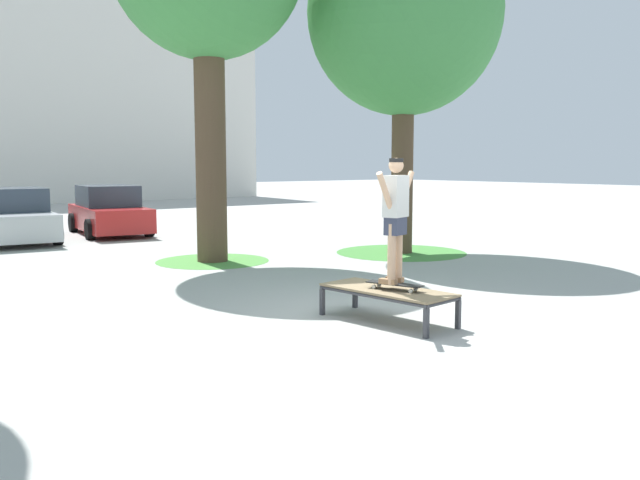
{
  "coord_description": "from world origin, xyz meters",
  "views": [
    {
      "loc": [
        -6.28,
        -6.86,
        2.17
      ],
      "look_at": [
        0.06,
        1.2,
        1.0
      ],
      "focal_mm": 37.68,
      "sensor_mm": 36.0,
      "label": 1
    }
  ],
  "objects_px": {
    "skate_box": "(387,292)",
    "tree_near_right": "(404,14)",
    "skater": "(395,211)",
    "skateboard": "(395,284)",
    "car_red": "(109,212)",
    "car_silver": "(14,217)"
  },
  "relations": [
    {
      "from": "skateboard",
      "to": "car_silver",
      "type": "bearing_deg",
      "value": 96.67
    },
    {
      "from": "tree_near_right",
      "to": "car_red",
      "type": "height_order",
      "value": "tree_near_right"
    },
    {
      "from": "skater",
      "to": "skate_box",
      "type": "bearing_deg",
      "value": 96.2
    },
    {
      "from": "skate_box",
      "to": "car_red",
      "type": "height_order",
      "value": "car_red"
    },
    {
      "from": "skate_box",
      "to": "car_silver",
      "type": "xyz_separation_m",
      "value": [
        -1.55,
        13.23,
        0.28
      ]
    },
    {
      "from": "skateboard",
      "to": "tree_near_right",
      "type": "xyz_separation_m",
      "value": [
        5.29,
        5.14,
        5.14
      ]
    },
    {
      "from": "skate_box",
      "to": "car_red",
      "type": "xyz_separation_m",
      "value": [
        1.31,
        13.69,
        0.28
      ]
    },
    {
      "from": "car_red",
      "to": "skateboard",
      "type": "bearing_deg",
      "value": -95.34
    },
    {
      "from": "skateboard",
      "to": "skater",
      "type": "bearing_deg",
      "value": 107.95
    },
    {
      "from": "skateboard",
      "to": "car_red",
      "type": "height_order",
      "value": "car_red"
    },
    {
      "from": "skateboard",
      "to": "tree_near_right",
      "type": "height_order",
      "value": "tree_near_right"
    },
    {
      "from": "skater",
      "to": "car_silver",
      "type": "bearing_deg",
      "value": 96.66
    },
    {
      "from": "car_red",
      "to": "skate_box",
      "type": "bearing_deg",
      "value": -95.45
    },
    {
      "from": "tree_near_right",
      "to": "car_red",
      "type": "relative_size",
      "value": 1.85
    },
    {
      "from": "tree_near_right",
      "to": "car_silver",
      "type": "bearing_deg",
      "value": 129.81
    },
    {
      "from": "skate_box",
      "to": "tree_near_right",
      "type": "xyz_separation_m",
      "value": [
        5.3,
        5.02,
        5.27
      ]
    },
    {
      "from": "skateboard",
      "to": "skater",
      "type": "height_order",
      "value": "skater"
    },
    {
      "from": "tree_near_right",
      "to": "car_red",
      "type": "distance_m",
      "value": 10.78
    },
    {
      "from": "car_silver",
      "to": "car_red",
      "type": "height_order",
      "value": "same"
    },
    {
      "from": "skate_box",
      "to": "tree_near_right",
      "type": "relative_size",
      "value": 0.24
    },
    {
      "from": "skater",
      "to": "car_red",
      "type": "xyz_separation_m",
      "value": [
        1.29,
        13.82,
        -0.84
      ]
    },
    {
      "from": "tree_near_right",
      "to": "skater",
      "type": "bearing_deg",
      "value": -135.8
    }
  ]
}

